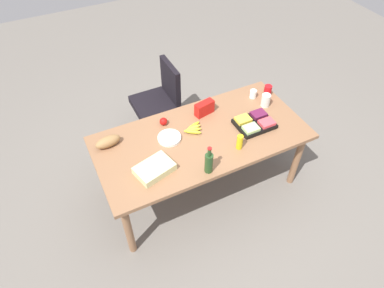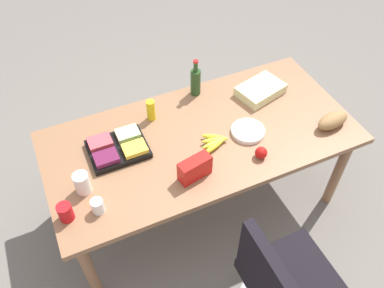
% 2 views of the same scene
% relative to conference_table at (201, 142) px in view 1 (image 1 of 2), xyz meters
% --- Properties ---
extents(ground_plane, '(10.00, 10.00, 0.00)m').
position_rel_conference_table_xyz_m(ground_plane, '(0.00, 0.00, -0.68)').
color(ground_plane, slate).
extents(conference_table, '(2.02, 0.97, 0.75)m').
position_rel_conference_table_xyz_m(conference_table, '(0.00, 0.00, 0.00)').
color(conference_table, '#8C6141').
rests_on(conference_table, ground).
extents(office_chair, '(0.56, 0.56, 0.94)m').
position_rel_conference_table_xyz_m(office_chair, '(-0.06, 0.98, -0.30)').
color(office_chair, gray).
rests_on(office_chair, ground).
extents(mustard_bottle, '(0.06, 0.06, 0.15)m').
position_rel_conference_table_xyz_m(mustard_bottle, '(0.24, -0.28, 0.15)').
color(mustard_bottle, yellow).
rests_on(mustard_bottle, conference_table).
extents(fruit_platter, '(0.36, 0.28, 0.07)m').
position_rel_conference_table_xyz_m(fruit_platter, '(0.53, -0.09, 0.11)').
color(fruit_platter, black).
rests_on(fruit_platter, conference_table).
extents(wine_bottle, '(0.09, 0.09, 0.28)m').
position_rel_conference_table_xyz_m(wine_bottle, '(-0.14, -0.40, 0.19)').
color(wine_bottle, '#23431E').
rests_on(wine_bottle, conference_table).
extents(paper_cup, '(0.07, 0.07, 0.09)m').
position_rel_conference_table_xyz_m(paper_cup, '(0.76, 0.28, 0.12)').
color(paper_cup, white).
rests_on(paper_cup, conference_table).
extents(paper_plate_stack, '(0.24, 0.24, 0.03)m').
position_rel_conference_table_xyz_m(paper_plate_stack, '(-0.29, 0.10, 0.09)').
color(paper_plate_stack, white).
rests_on(paper_plate_stack, conference_table).
extents(sheet_cake, '(0.37, 0.29, 0.07)m').
position_rel_conference_table_xyz_m(sheet_cake, '(-0.56, -0.20, 0.11)').
color(sheet_cake, beige).
rests_on(sheet_cake, conference_table).
extents(banana_bunch, '(0.21, 0.18, 0.04)m').
position_rel_conference_table_xyz_m(banana_bunch, '(-0.04, 0.10, 0.10)').
color(banana_bunch, yellow).
rests_on(banana_bunch, conference_table).
extents(chip_bag_red, '(0.21, 0.12, 0.14)m').
position_rel_conference_table_xyz_m(chip_bag_red, '(0.18, 0.28, 0.15)').
color(chip_bag_red, red).
rests_on(chip_bag_red, conference_table).
extents(apple_red, '(0.09, 0.09, 0.08)m').
position_rel_conference_table_xyz_m(apple_red, '(-0.26, 0.31, 0.11)').
color(apple_red, '#B8120F').
rests_on(apple_red, conference_table).
extents(bread_loaf, '(0.25, 0.14, 0.10)m').
position_rel_conference_table_xyz_m(bread_loaf, '(-0.82, 0.27, 0.13)').
color(bread_loaf, '#997042').
rests_on(bread_loaf, conference_table).
extents(red_solo_cup, '(0.10, 0.10, 0.11)m').
position_rel_conference_table_xyz_m(red_solo_cup, '(0.93, 0.26, 0.13)').
color(red_solo_cup, red).
rests_on(red_solo_cup, conference_table).
extents(mayo_jar, '(0.10, 0.10, 0.14)m').
position_rel_conference_table_xyz_m(mayo_jar, '(0.80, 0.11, 0.15)').
color(mayo_jar, white).
rests_on(mayo_jar, conference_table).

